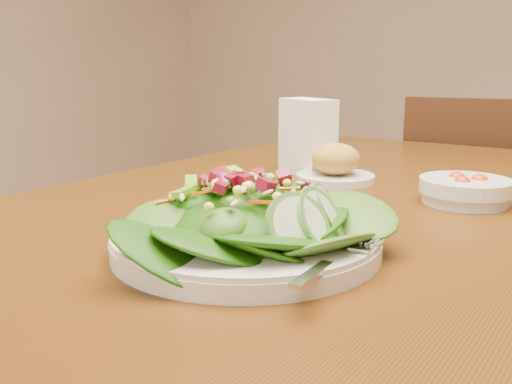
% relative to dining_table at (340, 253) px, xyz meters
% --- Properties ---
extents(dining_table, '(0.90, 1.40, 0.75)m').
position_rel_dining_table_xyz_m(dining_table, '(0.00, 0.00, 0.00)').
color(dining_table, '#4C2A09').
rests_on(dining_table, ground_plane).
extents(chair_far, '(0.47, 0.47, 0.87)m').
position_rel_dining_table_xyz_m(chair_far, '(-0.00, 0.88, -0.19)').
color(chair_far, black).
rests_on(chair_far, ground_plane).
extents(salad_plate, '(0.31, 0.31, 0.09)m').
position_rel_dining_table_xyz_m(salad_plate, '(0.05, -0.32, 0.13)').
color(salad_plate, silver).
rests_on(salad_plate, dining_table).
extents(bread_plate, '(0.14, 0.14, 0.07)m').
position_rel_dining_table_xyz_m(bread_plate, '(-0.06, 0.08, 0.13)').
color(bread_plate, silver).
rests_on(bread_plate, dining_table).
extents(tomato_bowl, '(0.14, 0.14, 0.05)m').
position_rel_dining_table_xyz_m(tomato_bowl, '(0.18, 0.05, 0.12)').
color(tomato_bowl, silver).
rests_on(tomato_bowl, dining_table).
extents(napkin_holder, '(0.13, 0.10, 0.14)m').
position_rel_dining_table_xyz_m(napkin_holder, '(-0.14, 0.13, 0.18)').
color(napkin_holder, white).
rests_on(napkin_holder, dining_table).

